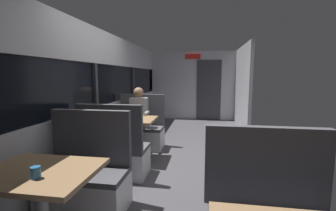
{
  "coord_description": "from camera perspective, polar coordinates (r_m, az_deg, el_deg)",
  "views": [
    {
      "loc": [
        0.4,
        -3.66,
        1.5
      ],
      "look_at": [
        -0.32,
        0.91,
        0.89
      ],
      "focal_mm": 24.48,
      "sensor_mm": 36.0,
      "label": 1
    }
  ],
  "objects": [
    {
      "name": "carriage_aisle_panel_right",
      "position": [
        6.75,
        17.99,
        4.2
      ],
      "size": [
        0.08,
        2.4,
        2.3
      ],
      "primitive_type": "cube",
      "color": "#B2B2B7",
      "rests_on": "ground_plane"
    },
    {
      "name": "carriage_window_panel_left",
      "position": [
        4.12,
        -17.78,
        1.75
      ],
      "size": [
        0.09,
        8.48,
        2.3
      ],
      "color": "#B2B2B7",
      "rests_on": "ground_plane"
    },
    {
      "name": "carriage_end_bulkhead",
      "position": [
        7.87,
        6.54,
        4.85
      ],
      "size": [
        2.9,
        0.11,
        2.3
      ],
      "color": "#B2B2B7",
      "rests_on": "ground_plane"
    },
    {
      "name": "dining_table_mid_window",
      "position": [
        4.13,
        -9.55,
        -4.58
      ],
      "size": [
        0.9,
        0.7,
        0.74
      ],
      "color": "#9E9EA3",
      "rests_on": "ground_plane"
    },
    {
      "name": "bench_near_window_facing_entry",
      "position": [
        2.86,
        -19.79,
        -17.03
      ],
      "size": [
        0.95,
        0.5,
        1.1
      ],
      "color": "silver",
      "rests_on": "ground_plane"
    },
    {
      "name": "dining_table_near_window",
      "position": [
        2.21,
        -29.27,
        -16.3
      ],
      "size": [
        0.9,
        0.7,
        0.74
      ],
      "color": "#9E9EA3",
      "rests_on": "ground_plane"
    },
    {
      "name": "bench_mid_window_facing_end",
      "position": [
        3.58,
        -13.07,
        -11.74
      ],
      "size": [
        0.95,
        0.5,
        1.1
      ],
      "color": "silver",
      "rests_on": "ground_plane"
    },
    {
      "name": "coffee_cup_primary",
      "position": [
        2.01,
        -30.08,
        -14.25
      ],
      "size": [
        0.07,
        0.07,
        0.09
      ],
      "color": "#26598C",
      "rests_on": "dining_table_near_window"
    },
    {
      "name": "bench_mid_window_facing_entry",
      "position": [
        4.85,
        -6.82,
        -6.49
      ],
      "size": [
        0.95,
        0.5,
        1.1
      ],
      "color": "silver",
      "rests_on": "ground_plane"
    },
    {
      "name": "seated_passenger",
      "position": [
        4.73,
        -7.1,
        -4.24
      ],
      "size": [
        0.47,
        0.55,
        1.26
      ],
      "color": "#26262D",
      "rests_on": "ground_plane"
    },
    {
      "name": "ground_plane",
      "position": [
        3.98,
        2.62,
        -14.76
      ],
      "size": [
        3.3,
        9.2,
        0.02
      ],
      "primitive_type": "cube",
      "color": "#423F44"
    }
  ]
}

